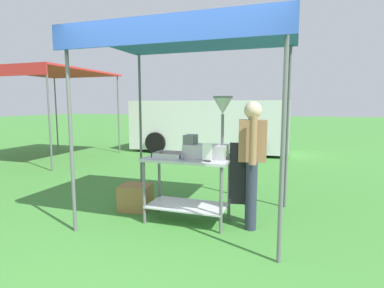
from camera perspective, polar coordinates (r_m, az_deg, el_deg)
name	(u,v)px	position (r m, az deg, el deg)	size (l,w,h in m)	color
ground_plane	(246,161)	(8.77, 9.92, -3.09)	(70.00, 70.00, 0.00)	#3D7F33
stall_canopy	(190,43)	(4.17, -0.46, 18.18)	(2.65, 1.97, 2.46)	slate
donut_cart	(187,177)	(4.11, -0.89, -6.03)	(1.13, 0.58, 0.87)	#B7B7BC
donut_tray	(170,156)	(4.09, -4.13, -2.24)	(0.40, 0.31, 0.07)	#B7B7BC
donut_fryer	(209,138)	(4.00, 3.20, 1.19)	(0.62, 0.28, 0.80)	#B7B7BC
menu_sign	(207,154)	(3.79, 2.83, -1.81)	(0.13, 0.05, 0.23)	black
vendor	(251,158)	(3.96, 10.90, -2.47)	(0.46, 0.54, 1.61)	#2D3347
supply_crate	(136,197)	(4.76, -10.37, -9.66)	(0.47, 0.43, 0.38)	olive
van_white	(211,125)	(10.40, 3.47, 3.50)	(5.13, 2.19, 1.69)	white
neighbour_tent	(50,74)	(9.85, -24.81, 11.71)	(2.69, 3.18, 2.52)	slate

